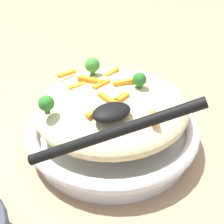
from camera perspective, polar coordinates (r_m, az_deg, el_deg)
ground_plane at (r=0.53m, az=0.00°, el=-5.77°), size 2.40×2.40×0.00m
serving_bowl at (r=0.52m, az=0.00°, el=-3.54°), size 0.29×0.29×0.05m
pasta_mound at (r=0.49m, az=0.00°, el=0.97°), size 0.25×0.24×0.07m
carrot_piece_0 at (r=0.48m, az=-2.06°, el=5.24°), size 0.03×0.02×0.01m
carrot_piece_1 at (r=0.42m, az=-3.29°, el=-0.18°), size 0.03×0.01×0.01m
carrot_piece_2 at (r=0.45m, az=1.87°, el=2.80°), size 0.03×0.02×0.01m
carrot_piece_3 at (r=0.52m, az=-0.08°, el=7.47°), size 0.03×0.02×0.01m
carrot_piece_4 at (r=0.53m, az=-8.58°, el=7.22°), size 0.03×0.01×0.01m
carrot_piece_5 at (r=0.49m, az=-4.14°, el=5.98°), size 0.03×0.04×0.01m
carrot_piece_6 at (r=0.48m, az=2.08°, el=5.61°), size 0.03×0.01×0.01m
carrot_piece_7 at (r=0.44m, az=-0.65°, el=2.22°), size 0.01×0.04×0.01m
carrot_piece_8 at (r=0.49m, az=-6.58°, el=4.97°), size 0.03×0.01×0.01m
carrot_piece_9 at (r=0.42m, az=7.95°, el=-1.12°), size 0.02×0.03×0.01m
carrot_piece_10 at (r=0.43m, az=1.53°, el=0.89°), size 0.02×0.04×0.01m
broccoli_floret_0 at (r=0.51m, az=-3.96°, el=8.74°), size 0.03×0.03×0.03m
broccoli_floret_1 at (r=0.47m, az=5.23°, el=6.12°), size 0.02×0.02×0.03m
broccoli_floret_2 at (r=0.43m, az=-12.49°, el=1.78°), size 0.02×0.02×0.03m
serving_spoon at (r=0.37m, az=-0.01°, el=-1.41°), size 0.17×0.15×0.09m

